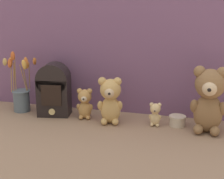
# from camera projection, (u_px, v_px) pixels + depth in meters

# --- Properties ---
(ground_plane) EXTENTS (4.00, 4.00, 0.00)m
(ground_plane) POSITION_uv_depth(u_px,v_px,m) (111.00, 122.00, 1.63)
(ground_plane) COLOR #8E7056
(backdrop_wall) EXTENTS (1.52, 0.02, 0.78)m
(backdrop_wall) POSITION_uv_depth(u_px,v_px,m) (120.00, 36.00, 1.68)
(backdrop_wall) COLOR #704C70
(backdrop_wall) RESTS_ON ground
(teddy_bear_large) EXTENTS (0.16, 0.15, 0.29)m
(teddy_bear_large) POSITION_uv_depth(u_px,v_px,m) (209.00, 99.00, 1.47)
(teddy_bear_large) COLOR olive
(teddy_bear_large) RESTS_ON ground
(teddy_bear_medium) EXTENTS (0.12, 0.11, 0.22)m
(teddy_bear_medium) POSITION_uv_depth(u_px,v_px,m) (110.00, 99.00, 1.59)
(teddy_bear_medium) COLOR tan
(teddy_bear_medium) RESTS_ON ground
(teddy_bear_small) EXTENTS (0.08, 0.08, 0.15)m
(teddy_bear_small) POSITION_uv_depth(u_px,v_px,m) (85.00, 103.00, 1.66)
(teddy_bear_small) COLOR tan
(teddy_bear_small) RESTS_ON ground
(teddy_bear_tiny) EXTENTS (0.06, 0.06, 0.11)m
(teddy_bear_tiny) POSITION_uv_depth(u_px,v_px,m) (155.00, 114.00, 1.57)
(teddy_bear_tiny) COLOR #DBBC84
(teddy_bear_tiny) RESTS_ON ground
(flower_vase) EXTENTS (0.16, 0.11, 0.31)m
(flower_vase) POSITION_uv_depth(u_px,v_px,m) (21.00, 94.00, 1.77)
(flower_vase) COLOR slate
(flower_vase) RESTS_ON ground
(vintage_radio) EXTENTS (0.17, 0.13, 0.26)m
(vintage_radio) POSITION_uv_depth(u_px,v_px,m) (54.00, 89.00, 1.70)
(vintage_radio) COLOR black
(vintage_radio) RESTS_ON ground
(decorative_tin_tall) EXTENTS (0.08, 0.08, 0.05)m
(decorative_tin_tall) POSITION_uv_depth(u_px,v_px,m) (177.00, 121.00, 1.58)
(decorative_tin_tall) COLOR beige
(decorative_tin_tall) RESTS_ON ground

